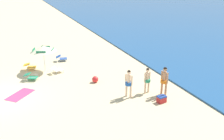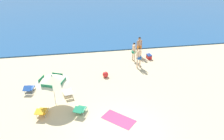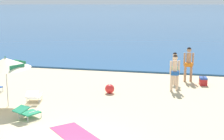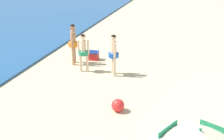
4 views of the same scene
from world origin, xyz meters
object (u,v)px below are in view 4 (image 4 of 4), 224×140
Objects in this scene: person_standing_beside at (114,52)px; beach_ball at (118,105)px; person_wading_in at (73,41)px; person_standing_near_shore at (83,50)px; cooler_box at (93,55)px.

beach_ball is at bearing -158.50° from person_standing_beside.
person_wading_in is (0.60, 2.04, 0.06)m from person_standing_beside.
person_standing_near_shore reaches higher than cooler_box.
person_standing_beside is 2.12m from person_wading_in.
beach_ball is (-2.79, -1.10, -0.77)m from person_standing_beside.
person_standing_near_shore is 3.02× the size of cooler_box.
cooler_box is 1.26× the size of beach_ball.
person_wading_in is 3.36× the size of cooler_box.
person_standing_beside is 2.11m from cooler_box.
person_standing_near_shore is 1.59m from cooler_box.
cooler_box is at bearing 6.47° from person_standing_near_shore.
person_wading_in is at bearing 140.74° from cooler_box.
person_standing_near_shore is at bearing 93.11° from person_standing_beside.
person_wading_in is 1.27m from cooler_box.
person_wading_in is at bearing 42.79° from beach_ball.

